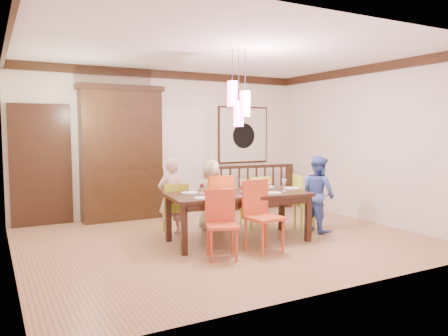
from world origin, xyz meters
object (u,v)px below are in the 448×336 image
person_end_right (318,194)px  person_far_left (171,197)px  china_hutch (121,153)px  person_far_mid (211,195)px  chair_end_right (308,199)px  balustrade (252,187)px  chair_far_left (175,205)px  dining_table (238,198)px

person_end_right → person_far_left: bearing=69.6°
person_far_left → person_end_right: person_end_right is taller
china_hutch → person_far_left: 1.78m
person_far_mid → chair_end_right: bearing=165.4°
person_far_left → balustrade: bearing=-163.3°
person_far_left → chair_far_left: bearing=116.8°
chair_far_left → china_hutch: bearing=-65.0°
chair_far_left → person_end_right: bearing=170.4°
chair_end_right → person_far_left: 2.33m
dining_table → china_hutch: (-1.11, 2.51, 0.61)m
dining_table → person_end_right: bearing=4.0°
chair_end_right → balustrade: 2.10m
chair_end_right → balustrade: balustrade is taller
chair_far_left → person_far_mid: person_far_mid is taller
china_hutch → person_end_right: 3.73m
chair_end_right → person_far_mid: bearing=79.7°
china_hutch → balustrade: size_ratio=1.30×
chair_end_right → dining_table: bearing=112.1°
chair_far_left → balustrade: balustrade is taller
balustrade → china_hutch: bearing=178.8°
china_hutch → dining_table: bearing=-66.2°
dining_table → chair_end_right: size_ratio=2.37×
chair_far_left → person_far_left: bearing=-39.6°
chair_far_left → chair_end_right: 2.26m
balustrade → person_far_left: bearing=-145.5°
chair_far_left → person_far_left: size_ratio=0.69×
china_hutch → person_end_right: bearing=-44.2°
balustrade → person_far_left: (-2.37, -1.28, 0.13)m
chair_end_right → person_end_right: 0.19m
dining_table → person_far_left: person_far_left is taller
dining_table → chair_end_right: (1.42, 0.06, -0.13)m
china_hutch → balustrade: (2.71, -0.35, -0.77)m
chair_far_left → person_end_right: size_ratio=0.68×
person_far_mid → person_end_right: bearing=163.8°
dining_table → balustrade: balustrade is taller
balustrade → person_far_left: size_ratio=1.56×
chair_end_right → person_far_left: (-2.18, 0.82, 0.08)m
chair_end_right → person_far_left: bearing=88.9°
chair_end_right → person_end_right: size_ratio=0.74×
chair_end_right → china_hutch: 3.59m
person_far_left → chair_end_right: bearing=147.7°
person_far_mid → china_hutch: bearing=-40.9°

